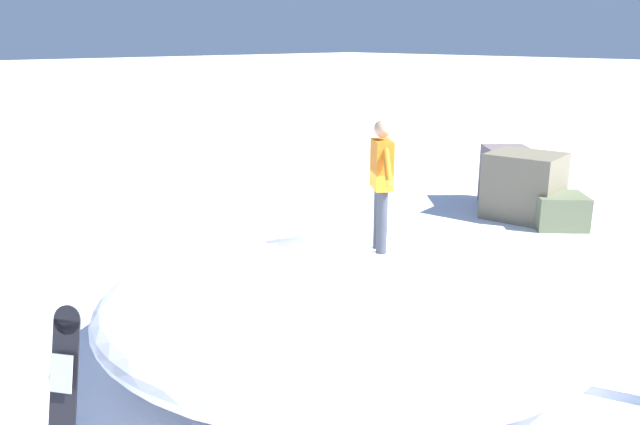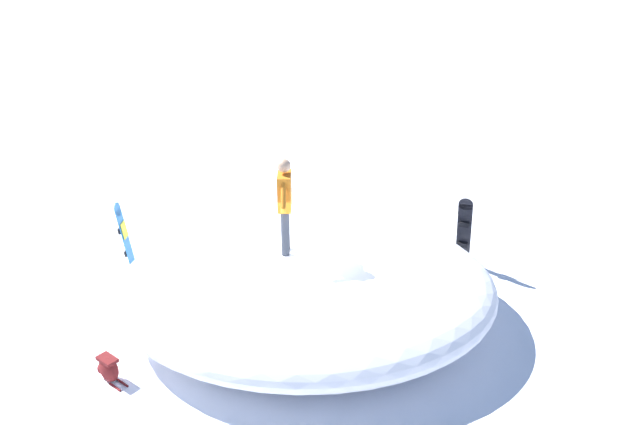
{
  "view_description": "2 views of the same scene",
  "coord_description": "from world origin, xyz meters",
  "px_view_note": "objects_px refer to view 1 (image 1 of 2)",
  "views": [
    {
      "loc": [
        -5.82,
        -5.58,
        4.17
      ],
      "look_at": [
        -0.4,
        0.34,
        1.94
      ],
      "focal_mm": 35.7,
      "sensor_mm": 36.0,
      "label": 1
    },
    {
      "loc": [
        5.86,
        8.58,
        7.21
      ],
      "look_at": [
        -0.5,
        -0.09,
        2.11
      ],
      "focal_mm": 38.85,
      "sensor_mm": 36.0,
      "label": 2
    }
  ],
  "objects_px": {
    "snowboard_secondary_upright": "(64,388)",
    "backpack_near": "(524,282)",
    "backpack_far": "(273,245)",
    "snowboarder_standing": "(381,177)"
  },
  "relations": [
    {
      "from": "snowboard_secondary_upright",
      "to": "backpack_near",
      "type": "xyz_separation_m",
      "value": [
        7.26,
        -0.79,
        -0.62
      ]
    },
    {
      "from": "backpack_near",
      "to": "backpack_far",
      "type": "distance_m",
      "value": 4.79
    },
    {
      "from": "snowboard_secondary_upright",
      "to": "backpack_far",
      "type": "relative_size",
      "value": 3.14
    },
    {
      "from": "snowboarder_standing",
      "to": "snowboard_secondary_upright",
      "type": "height_order",
      "value": "snowboarder_standing"
    },
    {
      "from": "snowboard_secondary_upright",
      "to": "backpack_near",
      "type": "height_order",
      "value": "snowboard_secondary_upright"
    },
    {
      "from": "backpack_near",
      "to": "snowboard_secondary_upright",
      "type": "bearing_deg",
      "value": 173.83
    },
    {
      "from": "snowboard_secondary_upright",
      "to": "backpack_far",
      "type": "distance_m",
      "value": 6.63
    },
    {
      "from": "backpack_near",
      "to": "backpack_far",
      "type": "xyz_separation_m",
      "value": [
        -1.78,
        4.45,
        -0.05
      ]
    },
    {
      "from": "snowboarder_standing",
      "to": "backpack_near",
      "type": "relative_size",
      "value": 2.74
    },
    {
      "from": "snowboard_secondary_upright",
      "to": "backpack_far",
      "type": "xyz_separation_m",
      "value": [
        5.48,
        3.66,
        -0.67
      ]
    }
  ]
}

